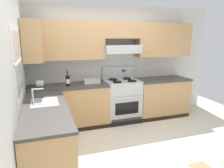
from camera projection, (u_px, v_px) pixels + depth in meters
name	position (u px, v px, depth m)	size (l,w,h in m)	color
ground_plane	(125.00, 150.00, 3.59)	(7.04, 7.04, 0.00)	beige
floor_accent_tile	(202.00, 168.00, 3.09)	(0.30, 0.30, 0.01)	olive
wall_back	(118.00, 55.00, 4.80)	(4.68, 0.57, 2.55)	silver
wall_left	(17.00, 75.00, 3.00)	(0.47, 4.00, 2.55)	silver
counter_back_run	(113.00, 102.00, 4.70)	(3.60, 0.65, 0.91)	tan
counter_left_run	(47.00, 136.00, 3.10)	(0.63, 1.91, 1.13)	tan
stove	(122.00, 100.00, 4.77)	(0.76, 0.62, 1.20)	#B7BABC
wine_bottle	(68.00, 80.00, 4.22)	(0.08, 0.08, 0.32)	black
bowl	(92.00, 82.00, 4.52)	(0.33, 0.23, 0.08)	beige
paper_towel_roll	(40.00, 84.00, 4.13)	(0.14, 0.14, 0.14)	white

